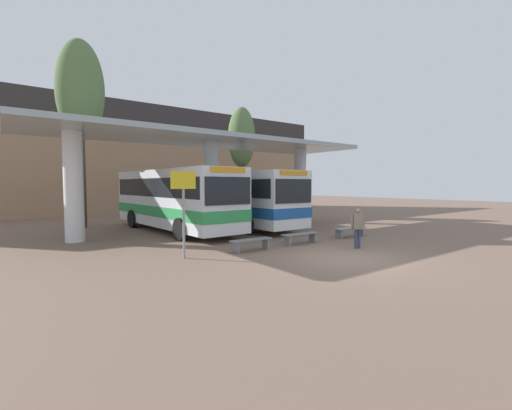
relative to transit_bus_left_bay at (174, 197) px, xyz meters
The scene contains 13 objects.
ground_plane 10.52m from the transit_bus_left_bay, 79.37° to the right, with size 100.00×100.00×0.00m, color #755B4C.
townhouse_backdrop 13.22m from the transit_bus_left_bay, 81.32° to the left, with size 40.00×0.58×9.67m.
station_canopy 3.19m from the transit_bus_left_bay, 21.08° to the right, with size 18.79×5.55×5.13m.
transit_bus_left_bay is the anchor object (origin of this frame).
transit_bus_center_bay 3.79m from the transit_bus_left_bay, ahead, with size 2.81×10.91×3.25m.
waiting_bench_near_pillar 7.78m from the transit_bus_left_bay, 69.61° to the right, with size 1.85×0.44×0.46m.
waiting_bench_mid_platform 7.31m from the transit_bus_left_bay, 89.41° to the right, with size 1.74×0.44×0.46m.
waiting_bench_far_platform 9.44m from the transit_bus_left_bay, 50.15° to the right, with size 1.99×0.44×0.46m.
info_sign_platform 7.29m from the transit_bus_left_bay, 110.47° to the right, with size 0.90×0.09×3.00m.
pedestrian_waiting 10.03m from the transit_bus_left_bay, 67.74° to the right, with size 0.57×0.39×1.60m.
poplar_tree_behind_left 8.51m from the transit_bus_left_bay, 128.29° to the left, with size 2.64×2.64×10.95m.
poplar_tree_behind_right 11.05m from the transit_bus_left_bay, 34.25° to the left, with size 2.23×2.23×8.86m.
parked_car_street 14.79m from the transit_bus_left_bay, 38.13° to the left, with size 4.61×2.22×2.12m.
Camera 1 is at (-9.42, -7.50, 2.54)m, focal length 24.00 mm.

